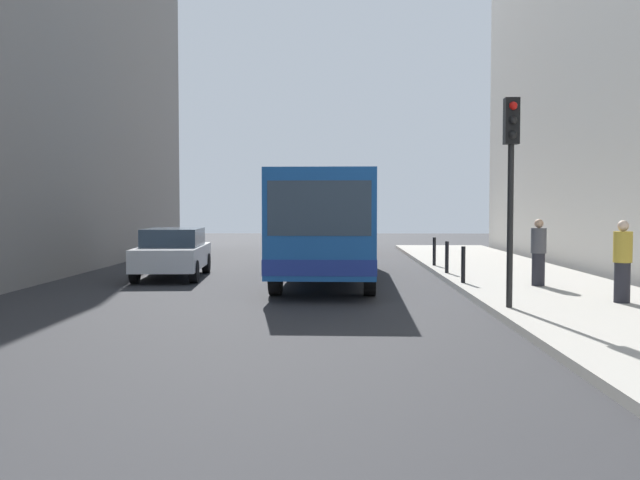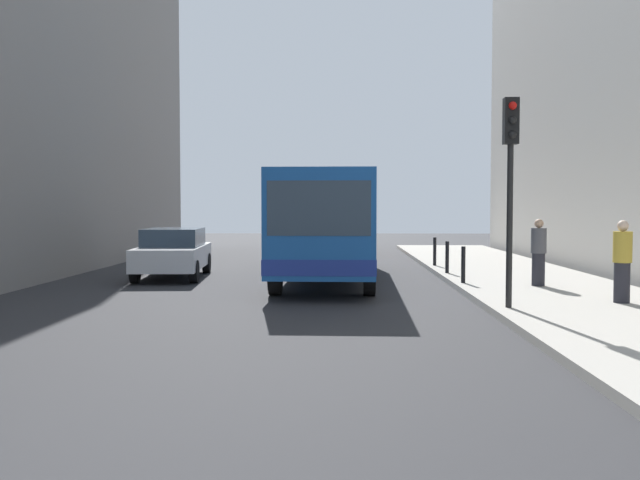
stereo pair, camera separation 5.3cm
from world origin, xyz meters
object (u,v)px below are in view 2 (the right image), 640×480
at_px(car_beside_bus, 173,252).
at_px(pedestrian_near_signal, 622,262).
at_px(bollard_mid, 447,257).
at_px(bollard_far, 435,251).
at_px(bus, 329,220).
at_px(car_behind_bus, 343,237).
at_px(bollard_near, 463,265).
at_px(pedestrian_mid_sidewalk, 539,253).
at_px(traffic_light, 511,162).

distance_m(car_beside_bus, pedestrian_near_signal, 12.55).
height_order(bollard_mid, bollard_far, same).
distance_m(bus, car_behind_bus, 10.31).
relative_size(bollard_near, bollard_far, 1.00).
bearing_deg(bollard_near, pedestrian_mid_sidewalk, -20.59).
relative_size(car_beside_bus, pedestrian_mid_sidewalk, 2.70).
distance_m(bollard_far, pedestrian_mid_sidewalk, 6.40).
height_order(traffic_light, bollard_mid, traffic_light).
bearing_deg(bollard_far, pedestrian_mid_sidewalk, -74.03).
bearing_deg(traffic_light, bollard_mid, 90.79).
bearing_deg(car_behind_bus, car_beside_bus, 66.38).
height_order(traffic_light, pedestrian_near_signal, traffic_light).
distance_m(bus, pedestrian_mid_sidewalk, 6.19).
xyz_separation_m(bus, bollard_mid, (3.54, 0.30, -1.10)).
bearing_deg(pedestrian_near_signal, car_behind_bus, -21.85).
distance_m(car_beside_bus, bollard_mid, 8.21).
distance_m(car_behind_bus, bollard_near, 13.06).
height_order(car_beside_bus, pedestrian_near_signal, pedestrian_near_signal).
xyz_separation_m(car_behind_bus, pedestrian_mid_sidewalk, (4.82, -13.36, 0.20)).
bearing_deg(pedestrian_near_signal, bollard_far, -25.15).
bearing_deg(car_beside_bus, pedestrian_near_signal, 145.39).
bearing_deg(traffic_light, car_beside_bus, 139.31).
distance_m(car_behind_bus, traffic_light, 17.67).
relative_size(car_behind_bus, pedestrian_mid_sidewalk, 2.68).
bearing_deg(bus, pedestrian_near_signal, 136.06).
bearing_deg(bollard_near, pedestrian_near_signal, -55.51).
bearing_deg(pedestrian_mid_sidewalk, bollard_far, 162.81).
distance_m(pedestrian_near_signal, pedestrian_mid_sidewalk, 3.23).
xyz_separation_m(car_beside_bus, pedestrian_mid_sidewalk, (9.97, -3.26, 0.20)).
bearing_deg(pedestrian_mid_sidewalk, bollard_mid, 174.17).
relative_size(bus, car_beside_bus, 2.45).
bearing_deg(pedestrian_mid_sidewalk, bollard_near, -143.75).
bearing_deg(traffic_light, car_behind_bus, 100.40).
bearing_deg(car_beside_bus, bollard_far, -164.67).
height_order(car_behind_bus, pedestrian_near_signal, pedestrian_near_signal).
relative_size(traffic_light, bollard_far, 4.32).
relative_size(car_behind_bus, pedestrian_near_signal, 2.64).
bearing_deg(pedestrian_near_signal, car_beside_bus, 18.62).
xyz_separation_m(car_beside_bus, car_behind_bus, (5.14, 10.10, 0.00)).
relative_size(car_behind_bus, bollard_far, 4.73).
height_order(bus, bollard_mid, bus).
height_order(car_behind_bus, bollard_far, car_behind_bus).
distance_m(car_beside_bus, bollard_far, 8.70).
relative_size(bollard_far, pedestrian_near_signal, 0.56).
bearing_deg(car_beside_bus, bollard_near, 158.39).
relative_size(bus, bollard_mid, 11.66).
bearing_deg(bollard_mid, car_behind_bus, 107.12).
xyz_separation_m(car_beside_bus, pedestrian_near_signal, (10.81, -6.38, 0.22)).
bearing_deg(pedestrian_near_signal, traffic_light, 66.15).
relative_size(car_beside_bus, pedestrian_near_signal, 2.65).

